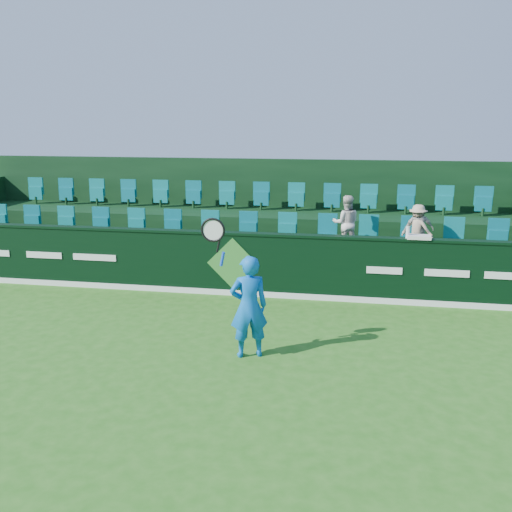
% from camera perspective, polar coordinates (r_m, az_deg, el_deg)
% --- Properties ---
extents(ground, '(60.00, 60.00, 0.00)m').
position_cam_1_polar(ground, '(8.61, -8.05, -11.60)').
color(ground, '#236518').
rests_on(ground, ground).
extents(sponsor_hoarding, '(16.00, 0.25, 1.35)m').
position_cam_1_polar(sponsor_hoarding, '(12.03, -2.21, -0.76)').
color(sponsor_hoarding, black).
rests_on(sponsor_hoarding, ground).
extents(stand_tier_front, '(16.00, 2.00, 0.80)m').
position_cam_1_polar(stand_tier_front, '(13.14, -1.18, -0.75)').
color(stand_tier_front, black).
rests_on(stand_tier_front, ground).
extents(stand_tier_back, '(16.00, 1.80, 1.30)m').
position_cam_1_polar(stand_tier_back, '(14.91, 0.27, 1.94)').
color(stand_tier_back, black).
rests_on(stand_tier_back, ground).
extents(stand_rear, '(16.00, 4.10, 2.60)m').
position_cam_1_polar(stand_rear, '(15.24, 0.56, 4.36)').
color(stand_rear, black).
rests_on(stand_rear, ground).
extents(seat_row_front, '(13.50, 0.50, 0.60)m').
position_cam_1_polar(seat_row_front, '(13.37, -0.85, 2.57)').
color(seat_row_front, '#0D7272').
rests_on(seat_row_front, stand_tier_front).
extents(seat_row_back, '(13.50, 0.50, 0.60)m').
position_cam_1_polar(seat_row_back, '(15.04, 0.47, 5.72)').
color(seat_row_back, '#0D7272').
rests_on(seat_row_back, stand_tier_back).
extents(tennis_player, '(1.09, 0.58, 2.24)m').
position_cam_1_polar(tennis_player, '(8.85, -0.78, -4.97)').
color(tennis_player, blue).
rests_on(tennis_player, ground).
extents(spectator_left, '(0.64, 0.52, 1.23)m').
position_cam_1_polar(spectator_left, '(12.70, 8.99, 3.27)').
color(spectator_left, beige).
rests_on(spectator_left, stand_tier_front).
extents(spectator_middle, '(0.63, 0.29, 1.05)m').
position_cam_1_polar(spectator_middle, '(12.78, 15.98, 2.57)').
color(spectator_middle, beige).
rests_on(spectator_middle, stand_tier_front).
extents(spectator_right, '(0.79, 0.64, 1.07)m').
position_cam_1_polar(spectator_right, '(12.78, 15.83, 2.60)').
color(spectator_right, tan).
rests_on(spectator_right, stand_tier_front).
extents(towel, '(0.45, 0.29, 0.07)m').
position_cam_1_polar(towel, '(11.67, 15.97, 1.85)').
color(towel, silver).
rests_on(towel, sponsor_hoarding).
extents(drinks_bottle, '(0.08, 0.08, 0.24)m').
position_cam_1_polar(drinks_bottle, '(11.63, 14.94, 2.31)').
color(drinks_bottle, silver).
rests_on(drinks_bottle, sponsor_hoarding).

